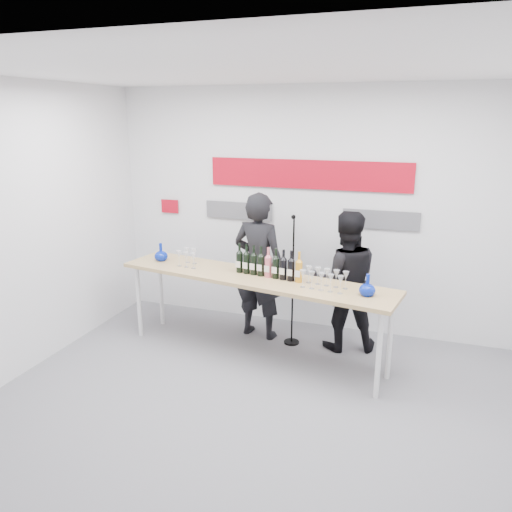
# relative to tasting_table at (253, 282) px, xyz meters

# --- Properties ---
(ground) EXTENTS (5.00, 5.00, 0.00)m
(ground) POSITION_rel_tasting_table_xyz_m (0.33, -0.90, -0.88)
(ground) COLOR slate
(ground) RESTS_ON ground
(back_wall) EXTENTS (5.00, 0.04, 3.00)m
(back_wall) POSITION_rel_tasting_table_xyz_m (0.33, 1.10, 0.62)
(back_wall) COLOR silver
(back_wall) RESTS_ON ground
(signage) EXTENTS (3.38, 0.02, 0.79)m
(signage) POSITION_rel_tasting_table_xyz_m (0.27, 1.07, 0.93)
(signage) COLOR #AC0719
(signage) RESTS_ON back_wall
(tasting_table) EXTENTS (3.23, 1.16, 0.95)m
(tasting_table) POSITION_rel_tasting_table_xyz_m (0.00, 0.00, 0.00)
(tasting_table) COLOR tan
(tasting_table) RESTS_ON ground
(wine_bottles) EXTENTS (0.80, 0.21, 0.33)m
(wine_bottles) POSITION_rel_tasting_table_xyz_m (0.17, 0.02, 0.24)
(wine_bottles) COLOR black
(wine_bottles) RESTS_ON tasting_table
(decanter_left) EXTENTS (0.16, 0.16, 0.21)m
(decanter_left) POSITION_rel_tasting_table_xyz_m (-1.25, 0.21, 0.18)
(decanter_left) COLOR #081F95
(decanter_left) RESTS_ON tasting_table
(decanter_right) EXTENTS (0.16, 0.16, 0.21)m
(decanter_right) POSITION_rel_tasting_table_xyz_m (1.25, -0.21, 0.18)
(decanter_right) COLOR #081F95
(decanter_right) RESTS_ON tasting_table
(glasses_left) EXTENTS (0.26, 0.26, 0.18)m
(glasses_left) POSITION_rel_tasting_table_xyz_m (-0.85, 0.13, 0.16)
(glasses_left) COLOR silver
(glasses_left) RESTS_ON tasting_table
(glasses_right) EXTENTS (0.49, 0.29, 0.18)m
(glasses_right) POSITION_rel_tasting_table_xyz_m (0.81, -0.14, 0.16)
(glasses_right) COLOR silver
(glasses_right) RESTS_ON tasting_table
(presenter_left) EXTENTS (0.71, 0.52, 1.79)m
(presenter_left) POSITION_rel_tasting_table_xyz_m (-0.12, 0.55, 0.02)
(presenter_left) COLOR black
(presenter_left) RESTS_ON ground
(presenter_right) EXTENTS (0.95, 0.83, 1.63)m
(presenter_right) POSITION_rel_tasting_table_xyz_m (0.92, 0.55, -0.06)
(presenter_right) COLOR black
(presenter_right) RESTS_ON ground
(mic_stand) EXTENTS (0.18, 0.18, 1.57)m
(mic_stand) POSITION_rel_tasting_table_xyz_m (0.33, 0.45, -0.40)
(mic_stand) COLOR black
(mic_stand) RESTS_ON ground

